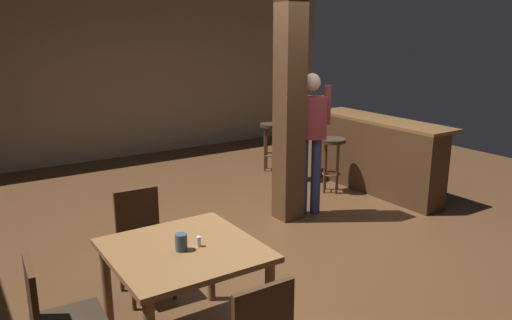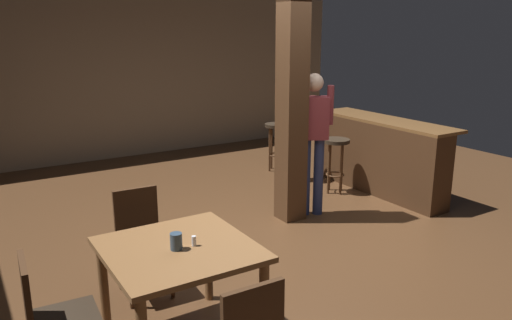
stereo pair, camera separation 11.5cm
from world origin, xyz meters
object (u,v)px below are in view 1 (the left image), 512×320
object	(u,v)px
bar_stool_far	(271,136)
chair_west	(56,319)
salt_shaker	(199,242)
bar_counter	(374,155)
chair_north	(142,237)
bar_stool_mid	(293,141)
napkin_cup	(181,242)
dining_table	(184,263)
standing_person	(310,134)
bar_stool_near	(332,152)

from	to	relation	value
bar_stool_far	chair_west	bearing A→B (deg)	-139.04
salt_shaker	bar_counter	world-z (taller)	bar_counter
bar_counter	chair_north	bearing A→B (deg)	-166.03
bar_stool_mid	napkin_cup	bearing A→B (deg)	-137.77
bar_stool_mid	bar_counter	bearing A→B (deg)	-57.99
dining_table	bar_stool_mid	bearing A→B (deg)	42.18
chair_north	bar_counter	size ratio (longest dim) A/B	0.41
dining_table	napkin_cup	size ratio (longest dim) A/B	8.43
dining_table	napkin_cup	distance (m)	0.18
bar_stool_far	chair_north	bearing A→B (deg)	-140.41
dining_table	chair_west	xyz separation A→B (m)	(-0.87, -0.03, -0.12)
chair_west	napkin_cup	world-z (taller)	chair_west
chair_west	bar_stool_far	world-z (taller)	chair_west
chair_west	bar_stool_far	size ratio (longest dim) A/B	1.17
salt_shaker	bar_stool_far	distance (m)	4.62
standing_person	bar_counter	world-z (taller)	standing_person
chair_north	standing_person	world-z (taller)	standing_person
standing_person	bar_stool_near	bearing A→B (deg)	31.84
dining_table	salt_shaker	size ratio (longest dim) A/B	13.73
salt_shaker	bar_stool_near	world-z (taller)	salt_shaker
chair_west	salt_shaker	bearing A→B (deg)	-0.66
chair_west	salt_shaker	distance (m)	1.01
chair_west	bar_stool_mid	bearing A→B (deg)	35.56
dining_table	salt_shaker	bearing A→B (deg)	-22.95
napkin_cup	bar_stool_mid	xyz separation A→B (m)	(3.13, 2.84, -0.21)
chair_west	napkin_cup	xyz separation A→B (m)	(0.84, -0.00, 0.30)
bar_counter	salt_shaker	bearing A→B (deg)	-153.23
standing_person	bar_stool_near	distance (m)	1.04
salt_shaker	bar_stool_near	distance (m)	3.76
napkin_cup	bar_stool_near	distance (m)	3.87
chair_west	chair_north	distance (m)	1.26
bar_stool_near	napkin_cup	bearing A→B (deg)	-146.98
napkin_cup	salt_shaker	world-z (taller)	napkin_cup
bar_counter	bar_stool_near	world-z (taller)	bar_counter
napkin_cup	bar_counter	size ratio (longest dim) A/B	0.05
chair_north	bar_stool_near	bearing A→B (deg)	20.67
chair_north	bar_stool_far	size ratio (longest dim) A/B	1.17
chair_west	napkin_cup	size ratio (longest dim) A/B	7.49
bar_stool_near	standing_person	bearing A→B (deg)	-148.16
napkin_cup	bar_counter	xyz separation A→B (m)	(3.76, 1.82, -0.29)
bar_stool_far	standing_person	bearing A→B (deg)	-111.19
napkin_cup	standing_person	xyz separation A→B (m)	(2.43, 1.60, 0.20)
chair_west	chair_north	world-z (taller)	same
bar_stool_near	bar_stool_far	distance (m)	1.37
bar_stool_near	chair_west	bearing A→B (deg)	-152.73
chair_west	bar_stool_far	bearing A→B (deg)	40.96
standing_person	napkin_cup	bearing A→B (deg)	-146.59
bar_stool_near	bar_stool_mid	world-z (taller)	bar_stool_mid
chair_west	bar_counter	xyz separation A→B (m)	(4.60, 1.82, 0.01)
salt_shaker	bar_stool_mid	size ratio (longest dim) A/B	0.09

